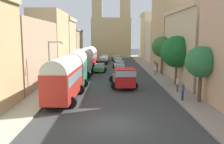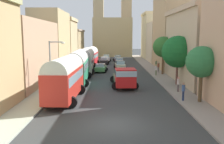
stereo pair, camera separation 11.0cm
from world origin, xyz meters
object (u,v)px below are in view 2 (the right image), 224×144
pedestrian_0 (157,67)px  pedestrian_1 (155,64)px  parked_bus_0 (64,76)px  pedestrian_2 (177,84)px  car_0 (119,65)px  parked_bus_1 (77,65)px  parked_bus_3 (89,56)px  car_5 (105,58)px  car_4 (103,61)px  car_3 (100,68)px  pedestrian_4 (155,70)px  pedestrian_3 (182,91)px  streetlamp_near (52,63)px  parked_bus_2 (84,59)px  car_2 (117,58)px  cargo_truck_0 (123,77)px  car_1 (119,61)px

pedestrian_0 → pedestrian_1: size_ratio=1.04×
parked_bus_0 → pedestrian_2: 12.08m
car_0 → pedestrian_0: (6.13, -5.24, 0.30)m
parked_bus_1 → pedestrian_2: size_ratio=5.51×
parked_bus_3 → car_5: 10.99m
car_4 → car_3: bearing=-91.1°
car_4 → car_5: (0.31, 6.59, 0.02)m
parked_bus_0 → pedestrian_4: (11.24, 14.35, -1.30)m
car_4 → pedestrian_2: 29.19m
pedestrian_3 → pedestrian_4: pedestrian_3 is taller
pedestrian_3 → streetlamp_near: (-12.75, 2.85, 2.33)m
parked_bus_2 → parked_bus_3: 9.00m
parked_bus_3 → car_4: 4.95m
car_5 → car_2: bearing=3.2°
parked_bus_1 → streetlamp_near: bearing=-103.8°
cargo_truck_0 → pedestrian_0: 12.89m
parked_bus_3 → car_4: parked_bus_3 is taller
pedestrian_0 → pedestrian_3: pedestrian_0 is taller
pedestrian_2 → pedestrian_3: (-0.52, -3.67, 0.04)m
parked_bus_2 → streetlamp_near: 15.88m
parked_bus_2 → pedestrian_4: (11.24, -3.65, -1.22)m
pedestrian_0 → streetlamp_near: bearing=-132.7°
pedestrian_0 → pedestrian_1: 4.46m
parked_bus_0 → streetlamp_near: streetlamp_near is taller
cargo_truck_0 → streetlamp_near: bearing=-154.3°
car_3 → car_4: car_4 is taller
parked_bus_2 → car_5: 19.76m
parked_bus_3 → pedestrian_1: size_ratio=4.84×
parked_bus_2 → car_1: 13.02m
parked_bus_3 → car_0: bearing=-37.3°
pedestrian_2 → pedestrian_0: bearing=87.9°
car_0 → pedestrian_0: bearing=-40.5°
pedestrian_3 → parked_bus_0: bearing=176.9°
parked_bus_0 → car_1: 30.08m
pedestrian_3 → car_4: bearing=104.9°
pedestrian_4 → car_0: bearing=123.0°
car_4 → pedestrian_1: bearing=-43.3°
car_3 → pedestrian_3: (8.58, -19.58, 0.35)m
car_5 → pedestrian_0: (9.08, -20.28, 0.28)m
streetlamp_near → car_5: bearing=82.4°
car_4 → streetlamp_near: size_ratio=0.76×
cargo_truck_0 → pedestrian_3: size_ratio=4.15×
parked_bus_2 → pedestrian_0: bearing=-3.8°
car_5 → pedestrian_2: bearing=-76.0°
car_1 → pedestrian_2: bearing=-78.2°
parked_bus_0 → parked_bus_1: size_ratio=0.84×
parked_bus_1 → pedestrian_3: (11.10, -9.60, -1.29)m
parked_bus_0 → streetlamp_near: size_ratio=1.46×
parked_bus_2 → pedestrian_4: parked_bus_2 is taller
car_3 → pedestrian_1: 10.38m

